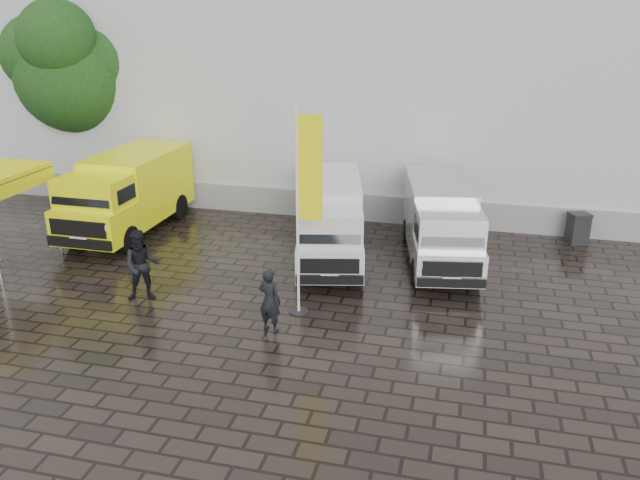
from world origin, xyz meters
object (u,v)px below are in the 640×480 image
object	(u,v)px
van_white	(330,223)
flagpole	(305,202)
wheelie_bin	(578,228)
van_silver	(440,225)
person_front	(270,300)
person_tent	(142,266)
van_yellow	(128,196)

from	to	relation	value
van_white	flagpole	world-z (taller)	flagpole
wheelie_bin	van_silver	bearing A→B (deg)	-166.65
van_silver	flagpole	world-z (taller)	flagpole
wheelie_bin	van_white	bearing A→B (deg)	-175.18
person_front	van_silver	bearing A→B (deg)	-109.06
flagpole	person_tent	distance (m)	4.87
person_front	person_tent	xyz separation A→B (m)	(-3.85, 0.88, 0.16)
van_silver	flagpole	distance (m)	5.60
van_yellow	person_tent	world-z (taller)	van_yellow
van_white	van_yellow	bearing A→B (deg)	161.19
van_yellow	van_silver	bearing A→B (deg)	-0.63
van_yellow	van_white	size ratio (longest dim) A/B	1.04
van_white	flagpole	distance (m)	4.13
person_front	wheelie_bin	bearing A→B (deg)	-119.59
van_white	flagpole	xyz separation A→B (m)	(0.22, -3.72, 1.78)
person_tent	van_white	bearing A→B (deg)	19.48
flagpole	person_front	distance (m)	2.51
flagpole	person_front	size ratio (longest dim) A/B	3.24
van_yellow	person_front	distance (m)	8.95
flagpole	wheelie_bin	size ratio (longest dim) A/B	5.07
flagpole	van_white	bearing A→B (deg)	93.36
van_white	person_front	distance (m)	4.87
flagpole	person_front	xyz separation A→B (m)	(-0.58, -1.12, -2.17)
van_yellow	flagpole	bearing A→B (deg)	-30.49
van_silver	person_tent	size ratio (longest dim) A/B	2.85
flagpole	person_tent	size ratio (longest dim) A/B	2.72
person_front	person_tent	bearing A→B (deg)	2.02
person_tent	van_yellow	bearing A→B (deg)	99.66
wheelie_bin	person_tent	world-z (taller)	person_tent
van_silver	van_yellow	bearing A→B (deg)	168.69
van_yellow	flagpole	distance (m)	8.93
person_front	person_tent	world-z (taller)	person_tent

